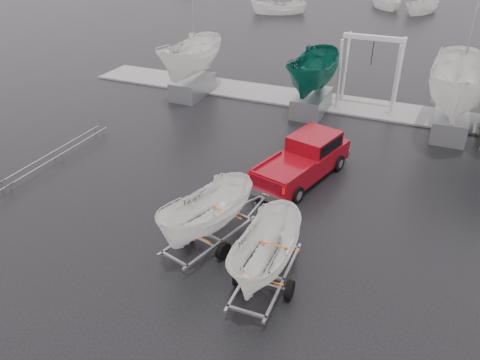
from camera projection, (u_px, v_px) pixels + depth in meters
ground_plane at (229, 215)px, 17.47m from camera, size 120.00×120.00×0.00m
dock at (319, 101)px, 27.78m from camera, size 30.00×3.00×0.12m
pickup_truck at (305, 158)px, 19.56m from camera, size 3.09×5.55×1.75m
trailer_hitched at (206, 181)px, 14.60m from camera, size 2.07×3.78×4.69m
trailer_parked at (268, 217)px, 12.89m from camera, size 1.79×3.63×4.66m
boat_hoist at (371, 63)px, 25.55m from camera, size 3.30×2.18×4.12m
keelboat_0 at (190, 34)px, 26.91m from camera, size 2.34×3.20×10.51m
keelboat_1 at (316, 49)px, 24.61m from camera, size 2.24×3.20×7.06m
keelboat_2 at (468, 46)px, 21.52m from camera, size 2.80×3.20×10.98m
mast_rack_0 at (57, 153)px, 21.18m from camera, size 0.56×6.50×0.06m
moored_boat_0 at (278, 14)px, 51.52m from camera, size 3.16×3.13×11.10m
moored_boat_1 at (384, 8)px, 54.61m from camera, size 3.23×3.25×11.10m
moored_boat_2 at (421, 13)px, 51.82m from camera, size 3.07×3.11×11.20m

